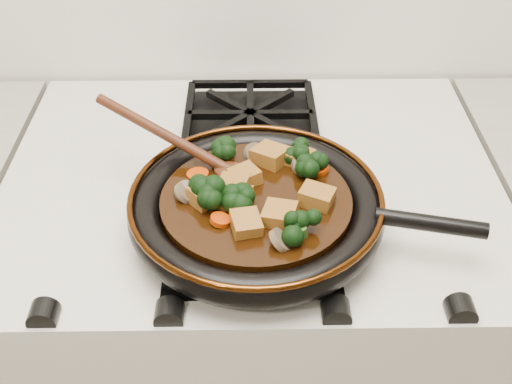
{
  "coord_description": "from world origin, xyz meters",
  "views": [
    {
      "loc": [
        -0.0,
        0.9,
        1.5
      ],
      "look_at": [
        0.01,
        1.56,
        0.97
      ],
      "focal_mm": 45.0,
      "sensor_mm": 36.0,
      "label": 1
    }
  ],
  "objects": [
    {
      "name": "tofu_cube_5",
      "position": [
        -0.02,
        1.55,
        0.97
      ],
      "size": [
        0.05,
        0.05,
        0.03
      ],
      "primitive_type": "cube",
      "rotation": [
        -0.05,
        0.05,
        2.81
      ],
      "color": "#915E21",
      "rests_on": "braising_sauce"
    },
    {
      "name": "tofu_cube_6",
      "position": [
        0.04,
        1.52,
        0.97
      ],
      "size": [
        0.05,
        0.05,
        0.02
      ],
      "primitive_type": "cube",
      "rotation": [
        -0.05,
        0.0,
        1.29
      ],
      "color": "#915E21",
      "rests_on": "braising_sauce"
    },
    {
      "name": "mushroom_slice_2",
      "position": [
        -0.09,
        1.57,
        0.97
      ],
      "size": [
        0.04,
        0.04,
        0.03
      ],
      "primitive_type": "cylinder",
      "rotation": [
        0.65,
        0.0,
        0.35
      ],
      "color": "brown",
      "rests_on": "braising_sauce"
    },
    {
      "name": "carrot_coin_0",
      "position": [
        -0.07,
        1.61,
        0.96
      ],
      "size": [
        0.03,
        0.03,
        0.01
      ],
      "primitive_type": "cylinder",
      "rotation": [
        -0.06,
        -0.05,
        0.0
      ],
      "color": "#B63405",
      "rests_on": "braising_sauce"
    },
    {
      "name": "tofu_cube_3",
      "position": [
        -0.01,
        1.5,
        0.97
      ],
      "size": [
        0.04,
        0.05,
        0.03
      ],
      "primitive_type": "cube",
      "rotation": [
        0.04,
        -0.08,
        1.8
      ],
      "color": "#915E21",
      "rests_on": "braising_sauce"
    },
    {
      "name": "carrot_coin_1",
      "position": [
        0.09,
        1.62,
        0.96
      ],
      "size": [
        0.03,
        0.03,
        0.02
      ],
      "primitive_type": "cylinder",
      "rotation": [
        0.11,
        -0.32,
        0.0
      ],
      "color": "#B63405",
      "rests_on": "braising_sauce"
    },
    {
      "name": "mushroom_slice_0",
      "position": [
        0.03,
        1.47,
        0.97
      ],
      "size": [
        0.03,
        0.03,
        0.03
      ],
      "primitive_type": "cylinder",
      "rotation": [
        0.84,
        0.0,
        1.63
      ],
      "color": "brown",
      "rests_on": "braising_sauce"
    },
    {
      "name": "tofu_cube_0",
      "position": [
        0.07,
        1.64,
        0.97
      ],
      "size": [
        0.05,
        0.05,
        0.02
      ],
      "primitive_type": "cube",
      "rotation": [
        0.1,
        0.02,
        1.1
      ],
      "color": "#915E21",
      "rests_on": "braising_sauce"
    },
    {
      "name": "carrot_coin_3",
      "position": [
        -0.04,
        1.66,
        0.96
      ],
      "size": [
        0.03,
        0.03,
        0.01
      ],
      "primitive_type": "cylinder",
      "rotation": [
        -0.13,
        0.11,
        0.0
      ],
      "color": "#B63405",
      "rests_on": "braising_sauce"
    },
    {
      "name": "broccoli_floret_3",
      "position": [
        0.06,
        1.49,
        0.97
      ],
      "size": [
        0.09,
        0.08,
        0.07
      ],
      "primitive_type": null,
      "rotation": [
        -0.2,
        -0.0,
        2.19
      ],
      "color": "black",
      "rests_on": "braising_sauce"
    },
    {
      "name": "burner_grate_back",
      "position": [
        0.0,
        1.83,
        0.91
      ],
      "size": [
        0.23,
        0.23,
        0.03
      ],
      "primitive_type": null,
      "color": "black",
      "rests_on": "stove"
    },
    {
      "name": "broccoli_floret_1",
      "position": [
        -0.04,
        1.65,
        0.97
      ],
      "size": [
        0.08,
        0.07,
        0.06
      ],
      "primitive_type": null,
      "rotation": [
        -0.02,
        -0.24,
        0.29
      ],
      "color": "black",
      "rests_on": "braising_sauce"
    },
    {
      "name": "stove",
      "position": [
        0.0,
        1.69,
        0.45
      ],
      "size": [
        0.76,
        0.6,
        0.9
      ],
      "primitive_type": "cube",
      "color": "beige",
      "rests_on": "ground"
    },
    {
      "name": "mushroom_slice_1",
      "position": [
        -0.09,
        1.57,
        0.97
      ],
      "size": [
        0.03,
        0.03,
        0.03
      ],
      "primitive_type": "cylinder",
      "rotation": [
        0.82,
        0.0,
        1.57
      ],
      "color": "brown",
      "rests_on": "braising_sauce"
    },
    {
      "name": "tofu_cube_1",
      "position": [
        -0.06,
        1.56,
        0.97
      ],
      "size": [
        0.06,
        0.05,
        0.03
      ],
      "primitive_type": "cube",
      "rotation": [
        0.09,
        0.1,
        0.72
      ],
      "color": "#915E21",
      "rests_on": "braising_sauce"
    },
    {
      "name": "mushroom_slice_3",
      "position": [
        0.0,
        1.66,
        0.97
      ],
      "size": [
        0.04,
        0.04,
        0.03
      ],
      "primitive_type": "cylinder",
      "rotation": [
        0.85,
        0.0,
        0.7
      ],
      "color": "brown",
      "rests_on": "braising_sauce"
    },
    {
      "name": "broccoli_floret_2",
      "position": [
        0.08,
        1.61,
        0.97
      ],
      "size": [
        0.08,
        0.09,
        0.07
      ],
      "primitive_type": null,
      "rotation": [
        0.16,
        0.09,
        2.32
      ],
      "color": "black",
      "rests_on": "braising_sauce"
    },
    {
      "name": "tofu_cube_7",
      "position": [
        0.09,
        1.55,
        0.97
      ],
      "size": [
        0.06,
        0.05,
        0.03
      ],
      "primitive_type": "cube",
      "rotation": [
        0.07,
        -0.06,
        2.74
      ],
      "color": "#915E21",
      "rests_on": "braising_sauce"
    },
    {
      "name": "tofu_cube_2",
      "position": [
        -0.01,
        1.6,
        0.97
      ],
      "size": [
        0.05,
        0.05,
        0.03
      ],
      "primitive_type": "cube",
      "rotation": [
        -0.08,
        0.08,
        2.08
      ],
      "color": "#915E21",
      "rests_on": "braising_sauce"
    },
    {
      "name": "carrot_coin_4",
      "position": [
        -0.03,
        1.57,
        0.96
      ],
      "size": [
        0.03,
        0.03,
        0.02
      ],
      "primitive_type": "cylinder",
      "rotation": [
        0.29,
        -0.23,
        0.0
      ],
      "color": "#B63405",
      "rests_on": "braising_sauce"
    },
    {
      "name": "braising_sauce",
      "position": [
        0.01,
        1.56,
        0.95
      ],
      "size": [
        0.26,
        0.26,
        0.02
      ],
      "primitive_type": "cylinder",
      "color": "black",
      "rests_on": "skillet"
    },
    {
      "name": "tofu_cube_8",
      "position": [
        0.03,
        1.65,
        0.97
      ],
      "size": [
        0.06,
        0.06,
        0.03
      ],
      "primitive_type": "cube",
      "rotation": [
        -0.08,
        0.09,
        0.94
      ],
      "color": "#915E21",
      "rests_on": "braising_sauce"
    },
    {
      "name": "broccoli_floret_6",
      "position": [
        0.06,
        1.65,
        0.97
      ],
      "size": [
        0.08,
        0.08,
        0.06
      ],
      "primitive_type": null,
      "rotation": [
        -0.09,
        0.12,
        2.3
      ],
      "color": "black",
      "rests_on": "braising_sauce"
    },
    {
      "name": "tofu_cube_4",
      "position": [
        -0.02,
        1.58,
        0.97
      ],
      "size": [
        0.05,
        0.04,
        0.03
      ],
      "primitive_type": "cube",
      "rotation": [
        0.08,
        0.12,
        2.93
      ],
      "color": "#915E21",
      "rests_on": "braising_sauce"
    },
    {
      "name": "carrot_coin_2",
      "position": [
        -0.04,
        1.51,
        0.96
      ],
      "size": [
        0.03,
        0.03,
        0.01
      ],
      "primitive_type": "cylinder",
      "rotation": [
        -0.04,
        0.24,
        0.0
      ],
      "color": "#B63405",
      "rests_on": "braising_sauce"
    },
    {
      "name": "burner_grate_front",
      "position": [
        0.0,
        1.55,
        0.91
      ],
      "size": [
        0.23,
        0.23,
        0.03
      ],
      "primitive_type": null,
      "color": "black",
      "rests_on": "stove"
    },
    {
      "name": "broccoli_floret_5",
      "position": [
        -0.01,
        1.54,
        0.97
      ],
      "size": [
        0.08,
        0.08,
        0.08
      ],
      "primitive_type": null,
      "rotation": [
        0.25,
        0.22,
        2.95
      ],
      "color": "black",
      "rests_on": "braising_sauce"
    },
    {
      "name": "mushroom_slice_4",
      "position": [
        0.07,
        1.63,
        0.97
      ],
      "size": [
        0.05,
        0.04,
        0.03
      ],
      "primitive_type": "cylinder",
      "rotation": [
        0.68,
        0.0,
        0.45
      ],
      "color": "brown",
      "rests_on": "braising_sauce"
    },
    {
      "name": "carrot_coin_5",
      "position": [
        0.08,
        1.64,
        0.96
      ],
      "size": [
        0.03,
        0.03,
        0.01
      ],
      "primitive_type": "cylinder",
      "rotation": [
        -0.06,
        0.09,
        0.0
      ],
      "color": "#B63405",
      "rests_on": "braising_sauce"
    },
    {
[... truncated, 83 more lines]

